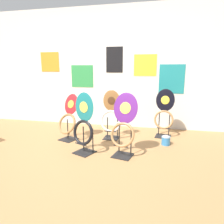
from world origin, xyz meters
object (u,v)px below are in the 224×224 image
toilet_seat_display_teal_sax (84,126)px  toilet_seat_display_jazz_black (164,115)px  paint_can (166,140)px  toilet_seat_display_purple_note (124,127)px  toilet_seat_display_woodgrain (111,117)px  toilet_seat_display_crimson_swirl (68,120)px

toilet_seat_display_teal_sax → toilet_seat_display_jazz_black: 1.63m
toilet_seat_display_teal_sax → paint_can: bearing=26.2°
toilet_seat_display_purple_note → paint_can: bearing=42.1°
toilet_seat_display_jazz_black → toilet_seat_display_woodgrain: bearing=-161.6°
toilet_seat_display_teal_sax → toilet_seat_display_jazz_black: size_ratio=1.03×
toilet_seat_display_woodgrain → toilet_seat_display_crimson_swirl: bearing=-163.7°
toilet_seat_display_woodgrain → toilet_seat_display_purple_note: 0.79m
toilet_seat_display_jazz_black → paint_can: size_ratio=5.98×
toilet_seat_display_teal_sax → toilet_seat_display_crimson_swirl: bearing=133.1°
toilet_seat_display_jazz_black → toilet_seat_display_purple_note: toilet_seat_display_purple_note is taller
toilet_seat_display_jazz_black → toilet_seat_display_purple_note: 1.20m
toilet_seat_display_teal_sax → toilet_seat_display_jazz_black: (1.23, 1.07, -0.01)m
toilet_seat_display_jazz_black → toilet_seat_display_woodgrain: toilet_seat_display_jazz_black is taller
toilet_seat_display_crimson_swirl → toilet_seat_display_jazz_black: bearing=17.5°
toilet_seat_display_purple_note → toilet_seat_display_jazz_black: bearing=59.1°
toilet_seat_display_crimson_swirl → paint_can: toilet_seat_display_crimson_swirl is taller
toilet_seat_display_woodgrain → toilet_seat_display_purple_note: bearing=-64.1°
toilet_seat_display_teal_sax → toilet_seat_display_crimson_swirl: (-0.49, 0.53, -0.06)m
toilet_seat_display_jazz_black → toilet_seat_display_teal_sax: bearing=-139.1°
paint_can → toilet_seat_display_teal_sax: bearing=-153.8°
toilet_seat_display_teal_sax → toilet_seat_display_crimson_swirl: toilet_seat_display_teal_sax is taller
toilet_seat_display_purple_note → paint_can: 0.95m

